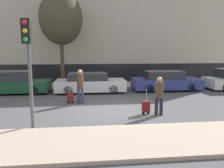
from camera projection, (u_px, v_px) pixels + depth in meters
name	position (u px, v px, depth m)	size (l,w,h in m)	color
ground_plane	(114.00, 110.00, 10.32)	(80.00, 80.00, 0.00)	#4C4C4F
sidewalk_near	(129.00, 141.00, 6.63)	(28.00, 2.50, 0.12)	tan
sidewalk_far	(104.00, 85.00, 17.19)	(28.00, 3.00, 0.12)	tan
building_facade	(100.00, 29.00, 20.13)	(28.00, 3.09, 9.45)	#B7AD99
parked_car_0	(13.00, 83.00, 14.14)	(4.53, 1.79, 1.45)	#194728
parked_car_1	(90.00, 83.00, 14.53)	(4.56, 1.88, 1.30)	silver
parked_car_2	(165.00, 81.00, 15.24)	(4.67, 1.81, 1.37)	navy
pedestrian_left	(80.00, 84.00, 11.37)	(0.34, 0.34, 1.80)	#383347
trolley_left	(70.00, 97.00, 11.54)	(0.34, 0.29, 1.11)	maroon
pedestrian_right	(159.00, 94.00, 9.31)	(0.34, 0.34, 1.66)	#23232D
trolley_right	(146.00, 106.00, 9.51)	(0.34, 0.29, 1.14)	maroon
traffic_light	(28.00, 53.00, 7.25)	(0.28, 0.47, 3.79)	#515154
parked_bicycle	(141.00, 79.00, 17.58)	(1.77, 0.06, 0.96)	black
bare_tree_near_crossing	(61.00, 18.00, 16.08)	(3.19, 3.19, 6.96)	#4C3826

